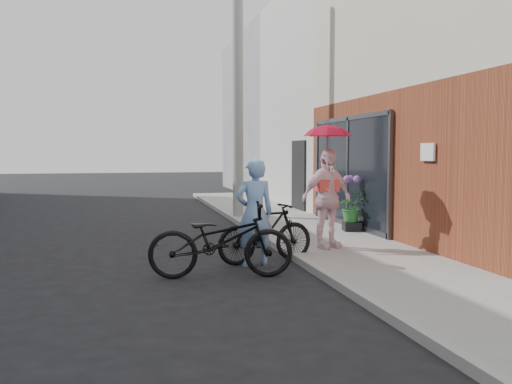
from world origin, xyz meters
name	(u,v)px	position (x,y,z in m)	size (l,w,h in m)	color
ground	(248,271)	(0.00, 0.00, 0.00)	(80.00, 80.00, 0.00)	black
sidewalk	(329,241)	(2.10, 2.00, 0.06)	(2.20, 24.00, 0.12)	gray
curb	(272,243)	(0.94, 2.00, 0.06)	(0.12, 24.00, 0.12)	#9E9E99
plaster_building	(395,102)	(7.20, 9.00, 3.50)	(8.00, 6.00, 7.00)	silver
east_building_far	(322,116)	(7.20, 16.00, 3.50)	(8.00, 8.00, 7.00)	gray
utility_pole	(238,87)	(1.10, 6.00, 3.50)	(0.28, 0.28, 7.00)	#9E9E99
officer	(254,213)	(0.18, 0.33, 0.85)	(0.62, 0.41, 1.71)	#80AAE4
bike_left	(221,240)	(-0.48, -0.36, 0.55)	(0.73, 2.09, 1.10)	black
bike_right	(266,233)	(0.41, 0.49, 0.50)	(0.47, 1.68, 1.01)	black
kimono_woman	(327,199)	(1.65, 0.95, 1.00)	(1.03, 0.43, 1.76)	#FFD5DE
parasol	(328,129)	(1.65, 0.95, 2.23)	(0.80, 0.80, 0.70)	#DC1942
planter	(352,226)	(2.93, 2.77, 0.21)	(0.36, 0.36, 0.19)	black
potted_plant	(352,207)	(2.93, 2.77, 0.64)	(0.60, 0.52, 0.66)	#2E7332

